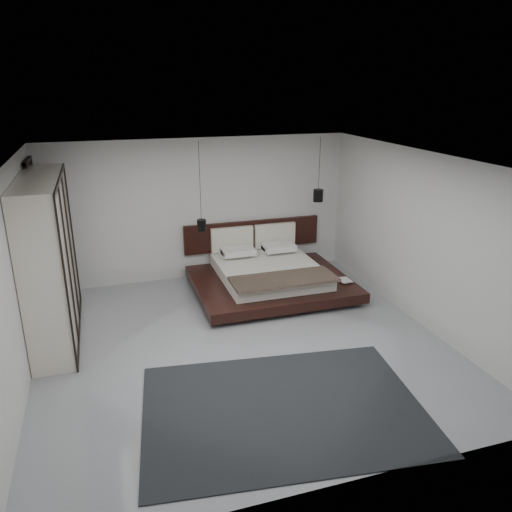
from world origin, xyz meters
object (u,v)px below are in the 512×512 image
object	(u,v)px
bed	(269,275)
rug	(283,408)
lattice_screen	(38,235)
pendant_left	(201,225)
wardrobe	(49,260)
pendant_right	(318,195)

from	to	relation	value
bed	rug	world-z (taller)	bed
lattice_screen	rug	world-z (taller)	lattice_screen
lattice_screen	bed	distance (m)	4.18
bed	rug	xyz separation A→B (m)	(-1.04, -3.60, -0.29)
lattice_screen	pendant_left	distance (m)	2.84
wardrobe	rug	xyz separation A→B (m)	(2.73, -2.89, -1.25)
pendant_left	wardrobe	world-z (taller)	pendant_left
lattice_screen	wardrobe	size ratio (longest dim) A/B	1.02
wardrobe	rug	size ratio (longest dim) A/B	0.75
pendant_left	rug	bearing A→B (deg)	-87.99
lattice_screen	pendant_left	world-z (taller)	pendant_left
lattice_screen	rug	size ratio (longest dim) A/B	0.76
lattice_screen	pendant_right	bearing A→B (deg)	-0.92
pendant_left	pendant_right	size ratio (longest dim) A/B	1.31
bed	wardrobe	size ratio (longest dim) A/B	1.12
bed	wardrobe	bearing A→B (deg)	-169.34
lattice_screen	bed	world-z (taller)	lattice_screen
pendant_left	rug	distance (m)	4.25
bed	pendant_right	distance (m)	1.87
bed	wardrobe	xyz separation A→B (m)	(-3.77, -0.71, 0.96)
bed	rug	bearing A→B (deg)	-106.10
bed	wardrobe	world-z (taller)	wardrobe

